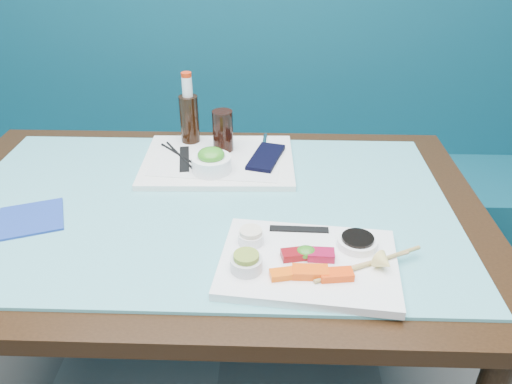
{
  "coord_description": "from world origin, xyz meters",
  "views": [
    {
      "loc": [
        0.17,
        0.4,
        1.41
      ],
      "look_at": [
        0.13,
        1.44,
        0.8
      ],
      "focal_mm": 35.0,
      "sensor_mm": 36.0,
      "label": 1
    }
  ],
  "objects_px": {
    "cola_bottle_body": "(190,122)",
    "blue_napkin": "(31,219)",
    "cola_glass": "(223,131)",
    "sashimi_plate": "(308,263)",
    "dining_table": "(205,233)",
    "seaweed_bowl": "(212,164)",
    "booth_bench": "(232,176)",
    "serving_tray": "(218,161)"
  },
  "relations": [
    {
      "from": "cola_bottle_body",
      "to": "blue_napkin",
      "type": "bearing_deg",
      "value": -127.56
    },
    {
      "from": "blue_napkin",
      "to": "cola_bottle_body",
      "type": "bearing_deg",
      "value": 52.44
    },
    {
      "from": "cola_glass",
      "to": "blue_napkin",
      "type": "distance_m",
      "value": 0.56
    },
    {
      "from": "sashimi_plate",
      "to": "cola_bottle_body",
      "type": "xyz_separation_m",
      "value": [
        -0.32,
        0.57,
        0.07
      ]
    },
    {
      "from": "sashimi_plate",
      "to": "blue_napkin",
      "type": "height_order",
      "value": "sashimi_plate"
    },
    {
      "from": "dining_table",
      "to": "blue_napkin",
      "type": "xyz_separation_m",
      "value": [
        -0.39,
        -0.09,
        0.09
      ]
    },
    {
      "from": "seaweed_bowl",
      "to": "cola_glass",
      "type": "relative_size",
      "value": 0.88
    },
    {
      "from": "cola_bottle_body",
      "to": "seaweed_bowl",
      "type": "bearing_deg",
      "value": -65.87
    },
    {
      "from": "dining_table",
      "to": "sashimi_plate",
      "type": "bearing_deg",
      "value": -44.36
    },
    {
      "from": "booth_bench",
      "to": "seaweed_bowl",
      "type": "distance_m",
      "value": 0.82
    },
    {
      "from": "cola_glass",
      "to": "blue_napkin",
      "type": "xyz_separation_m",
      "value": [
        -0.42,
        -0.36,
        -0.07
      ]
    },
    {
      "from": "booth_bench",
      "to": "dining_table",
      "type": "relative_size",
      "value": 2.14
    },
    {
      "from": "booth_bench",
      "to": "sashimi_plate",
      "type": "distance_m",
      "value": 1.18
    },
    {
      "from": "sashimi_plate",
      "to": "serving_tray",
      "type": "height_order",
      "value": "sashimi_plate"
    },
    {
      "from": "sashimi_plate",
      "to": "dining_table",
      "type": "bearing_deg",
      "value": 141.69
    },
    {
      "from": "sashimi_plate",
      "to": "cola_glass",
      "type": "height_order",
      "value": "cola_glass"
    },
    {
      "from": "serving_tray",
      "to": "blue_napkin",
      "type": "xyz_separation_m",
      "value": [
        -0.41,
        -0.3,
        -0.01
      ]
    },
    {
      "from": "booth_bench",
      "to": "blue_napkin",
      "type": "xyz_separation_m",
      "value": [
        -0.39,
        -0.93,
        0.39
      ]
    },
    {
      "from": "seaweed_bowl",
      "to": "cola_glass",
      "type": "height_order",
      "value": "cola_glass"
    },
    {
      "from": "cola_glass",
      "to": "blue_napkin",
      "type": "height_order",
      "value": "cola_glass"
    },
    {
      "from": "serving_tray",
      "to": "blue_napkin",
      "type": "distance_m",
      "value": 0.51
    },
    {
      "from": "dining_table",
      "to": "cola_glass",
      "type": "height_order",
      "value": "cola_glass"
    },
    {
      "from": "dining_table",
      "to": "cola_bottle_body",
      "type": "bearing_deg",
      "value": 103.16
    },
    {
      "from": "cola_glass",
      "to": "cola_bottle_body",
      "type": "xyz_separation_m",
      "value": [
        -0.1,
        0.06,
        0.0
      ]
    },
    {
      "from": "cola_glass",
      "to": "cola_bottle_body",
      "type": "relative_size",
      "value": 0.76
    },
    {
      "from": "cola_glass",
      "to": "cola_bottle_body",
      "type": "distance_m",
      "value": 0.12
    },
    {
      "from": "serving_tray",
      "to": "seaweed_bowl",
      "type": "bearing_deg",
      "value": -99.25
    },
    {
      "from": "dining_table",
      "to": "cola_bottle_body",
      "type": "height_order",
      "value": "cola_bottle_body"
    },
    {
      "from": "sashimi_plate",
      "to": "cola_bottle_body",
      "type": "bearing_deg",
      "value": 125.76
    },
    {
      "from": "cola_bottle_body",
      "to": "dining_table",
      "type": "bearing_deg",
      "value": -76.84
    },
    {
      "from": "dining_table",
      "to": "serving_tray",
      "type": "height_order",
      "value": "serving_tray"
    },
    {
      "from": "booth_bench",
      "to": "sashimi_plate",
      "type": "height_order",
      "value": "booth_bench"
    },
    {
      "from": "seaweed_bowl",
      "to": "blue_napkin",
      "type": "relative_size",
      "value": 0.75
    },
    {
      "from": "sashimi_plate",
      "to": "serving_tray",
      "type": "xyz_separation_m",
      "value": [
        -0.23,
        0.45,
        -0.0
      ]
    },
    {
      "from": "serving_tray",
      "to": "seaweed_bowl",
      "type": "distance_m",
      "value": 0.08
    },
    {
      "from": "booth_bench",
      "to": "dining_table",
      "type": "distance_m",
      "value": 0.89
    },
    {
      "from": "cola_glass",
      "to": "blue_napkin",
      "type": "bearing_deg",
      "value": -139.84
    },
    {
      "from": "dining_table",
      "to": "blue_napkin",
      "type": "relative_size",
      "value": 9.79
    },
    {
      "from": "booth_bench",
      "to": "cola_glass",
      "type": "height_order",
      "value": "booth_bench"
    },
    {
      "from": "serving_tray",
      "to": "seaweed_bowl",
      "type": "xyz_separation_m",
      "value": [
        -0.01,
        -0.07,
        0.03
      ]
    },
    {
      "from": "cola_glass",
      "to": "seaweed_bowl",
      "type": "bearing_deg",
      "value": -98.75
    },
    {
      "from": "cola_glass",
      "to": "serving_tray",
      "type": "bearing_deg",
      "value": -100.3
    }
  ]
}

